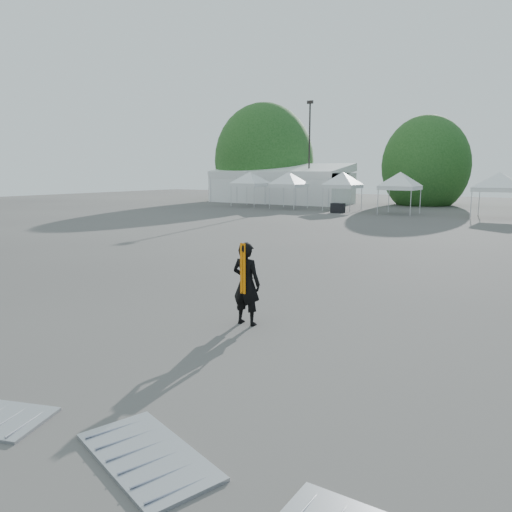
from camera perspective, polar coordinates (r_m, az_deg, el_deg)
The scene contains 13 objects.
ground at distance 13.58m, azimuth 6.65°, elevation -4.80°, with size 120.00×120.00×0.00m, color #474442.
marquee at distance 54.47m, azimuth 2.77°, elevation 8.17°, with size 15.00×6.25×4.23m.
light_pole_west at distance 51.68m, azimuth 6.12°, elevation 12.26°, with size 0.60×0.25×10.30m.
tree_far_w at distance 59.12m, azimuth 0.92°, elevation 10.79°, with size 4.80×4.80×7.30m.
tree_mid_w at distance 53.59m, azimuth 18.81°, elevation 9.75°, with size 4.16×4.16×6.33m.
tent_a at distance 48.95m, azimuth -0.66°, elevation 9.29°, with size 4.10×4.10×3.88m.
tent_b at distance 45.88m, azimuth 3.78°, elevation 9.24°, with size 3.87×3.87×3.88m.
tent_c at distance 44.40m, azimuth 9.91°, elevation 9.11°, with size 3.86×3.86×3.88m.
tent_d at distance 41.33m, azimuth 16.18°, elevation 8.84°, with size 3.94×3.94×3.88m.
tent_e at distance 40.28m, azimuth 26.13°, elevation 8.24°, with size 4.63×4.63×3.88m.
man at distance 11.02m, azimuth -1.12°, elevation -3.16°, with size 0.69×0.46×1.86m.
barrier_mid at distance 6.53m, azimuth -12.30°, elevation -21.38°, with size 2.19×1.54×0.06m.
crate_west at distance 41.70m, azimuth 9.33°, elevation 5.43°, with size 1.01×0.79×0.79m, color black.
Camera 1 is at (5.92, -11.75, 3.38)m, focal length 35.00 mm.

